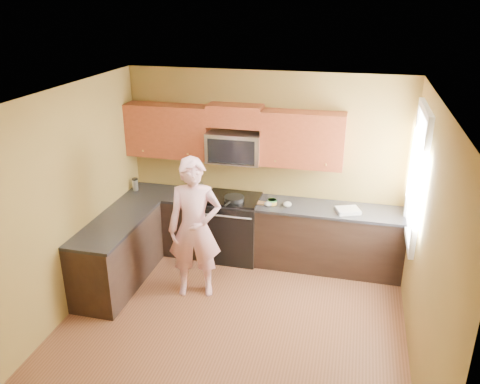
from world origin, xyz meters
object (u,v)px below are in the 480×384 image
(stove, at_px, (233,227))
(microwave, at_px, (235,161))
(frying_pan, at_px, (234,201))
(butter_tub, at_px, (272,204))
(woman, at_px, (195,229))
(travel_mug, at_px, (136,190))

(stove, relative_size, microwave, 1.25)
(stove, distance_m, microwave, 0.98)
(frying_pan, height_order, butter_tub, frying_pan)
(woman, bearing_deg, stove, 63.70)
(microwave, bearing_deg, stove, -90.00)
(frying_pan, relative_size, butter_tub, 3.82)
(microwave, relative_size, woman, 0.41)
(microwave, xyz_separation_m, travel_mug, (-1.50, -0.13, -0.53))
(woman, distance_m, butter_tub, 1.27)
(frying_pan, height_order, travel_mug, travel_mug)
(frying_pan, bearing_deg, stove, 125.29)
(travel_mug, bearing_deg, microwave, 4.95)
(microwave, xyz_separation_m, woman, (-0.22, -1.15, -0.53))
(stove, height_order, microwave, microwave)
(microwave, height_order, travel_mug, microwave)
(stove, relative_size, travel_mug, 5.12)
(stove, bearing_deg, microwave, 90.00)
(woman, bearing_deg, butter_tub, 36.43)
(microwave, distance_m, frying_pan, 0.55)
(microwave, bearing_deg, woman, -101.03)
(butter_tub, bearing_deg, stove, 175.24)
(stove, bearing_deg, butter_tub, -4.76)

